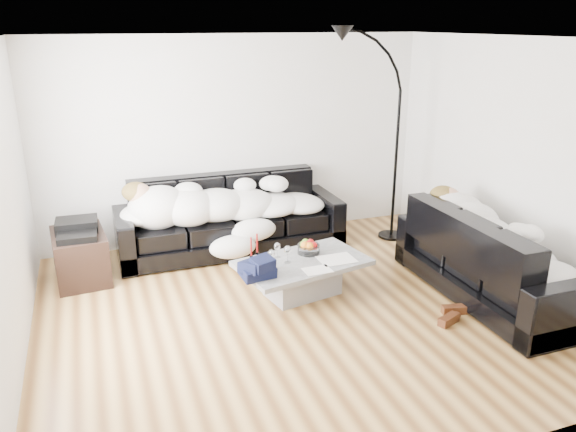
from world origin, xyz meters
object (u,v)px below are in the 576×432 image
object	(u,v)px
sleeper_back	(231,201)
candle_left	(251,248)
wine_glass_c	(288,254)
av_cabinet	(81,256)
coffee_table	(302,278)
wine_glass_a	(277,250)
sleeper_right	(495,237)
candle_right	(257,244)
sofa_back	(230,215)
shoes	(451,314)
wine_glass_b	(271,258)
fruit_bowl	(309,247)
stereo	(77,228)
sofa_right	(492,256)
floor_lamp	(397,150)

from	to	relation	value
sleeper_back	candle_left	distance (m)	1.19
wine_glass_c	av_cabinet	xyz separation A→B (m)	(-2.02, 1.18, -0.21)
coffee_table	candle_left	size ratio (longest dim) A/B	5.92
sleeper_back	wine_glass_a	world-z (taller)	sleeper_back
sleeper_right	candle_right	size ratio (longest dim) A/B	8.36
sofa_back	sleeper_right	world-z (taller)	sofa_back
coffee_table	shoes	distance (m)	1.53
sleeper_right	candle_right	xyz separation A→B (m)	(-2.23, 1.00, -0.15)
wine_glass_a	wine_glass_b	distance (m)	0.21
wine_glass_a	av_cabinet	size ratio (longest dim) A/B	0.20
sofa_back	sleeper_back	size ratio (longest dim) A/B	1.18
fruit_bowl	av_cabinet	bearing A→B (deg)	156.26
candle_left	coffee_table	bearing A→B (deg)	-28.16
stereo	wine_glass_b	bearing A→B (deg)	-30.70
candle_left	sofa_right	bearing A→B (deg)	-22.02
coffee_table	stereo	distance (m)	2.52
sleeper_right	wine_glass_b	size ratio (longest dim) A/B	11.42
av_cabinet	stereo	size ratio (longest dim) A/B	1.80
sofa_right	candle_left	size ratio (longest dim) A/B	9.94
av_cabinet	floor_lamp	bearing A→B (deg)	-5.25
candle_right	floor_lamp	xyz separation A→B (m)	(2.13, 0.84, 0.68)
wine_glass_b	shoes	size ratio (longest dim) A/B	0.41
candle_right	sofa_back	bearing A→B (deg)	90.07
wine_glass_a	shoes	size ratio (longest dim) A/B	0.39
av_cabinet	candle_right	bearing A→B (deg)	-30.70
sofa_right	sleeper_back	size ratio (longest dim) A/B	0.95
sofa_back	wine_glass_c	size ratio (longest dim) A/B	15.03
sofa_back	fruit_bowl	world-z (taller)	sofa_back
shoes	wine_glass_a	bearing A→B (deg)	130.55
sleeper_back	coffee_table	distance (m)	1.55
candle_right	shoes	distance (m)	2.09
sofa_right	wine_glass_a	xyz separation A→B (m)	(-2.06, 0.85, 0.02)
candle_left	fruit_bowl	bearing A→B (deg)	-8.15
coffee_table	candle_left	xyz separation A→B (m)	(-0.48, 0.26, 0.30)
wine_glass_c	sofa_right	bearing A→B (deg)	-18.89
sleeper_right	shoes	xyz separation A→B (m)	(-0.66, -0.30, -0.61)
sleeper_back	shoes	xyz separation A→B (m)	(1.57, -2.41, -0.61)
sofa_back	wine_glass_b	world-z (taller)	sofa_back
sleeper_back	wine_glass_a	bearing A→B (deg)	-82.05
wine_glass_a	av_cabinet	bearing A→B (deg)	152.69
sofa_back	shoes	bearing A→B (deg)	-57.49
coffee_table	candle_right	distance (m)	0.59
candle_left	shoes	bearing A→B (deg)	-36.78
sleeper_back	fruit_bowl	world-z (taller)	sleeper_back
shoes	av_cabinet	xyz separation A→B (m)	(-3.35, 2.16, 0.23)
av_cabinet	coffee_table	bearing A→B (deg)	-33.50
shoes	wine_glass_b	bearing A→B (deg)	137.16
wine_glass_c	stereo	distance (m)	2.34
coffee_table	wine_glass_c	bearing A→B (deg)	178.59
fruit_bowl	sofa_back	bearing A→B (deg)	111.98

